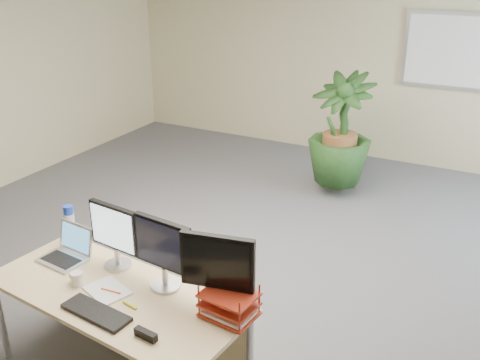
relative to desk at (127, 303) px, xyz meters
The scene contains 17 objects.
floor 1.09m from the desk, 84.47° to the left, with size 8.00×8.00×0.00m, color #4C4C51.
back_wall 5.02m from the desk, 88.94° to the left, with size 7.00×0.04×2.70m, color #C1B688.
whiteboard 5.18m from the desk, 75.27° to the left, with size 1.30×0.04×0.95m.
desk is the anchor object (origin of this frame).
floor_plant 3.52m from the desk, 84.87° to the left, with size 0.84×0.84×1.50m, color #163814.
monitor_left 0.48m from the desk, 139.49° to the left, with size 0.41×0.19×0.46m.
monitor_right 0.49m from the desk, 25.05° to the left, with size 0.43×0.20×0.48m.
monitor_dark 0.78m from the desk, ahead, with size 0.45×0.20×0.50m.
laptop 0.61m from the desk, behind, with size 0.34×0.31×0.23m.
keyboard 0.35m from the desk, 82.91° to the right, with size 0.46×0.15×0.03m, color black.
coffee_mug 0.36m from the desk, 154.80° to the right, with size 0.12×0.08×0.09m.
spiral_notebook 0.19m from the desk, 119.42° to the right, with size 0.28×0.21×0.01m, color white.
orange_pen 0.19m from the desk, 103.60° to the right, with size 0.01×0.01×0.15m, color #F5551B.
yellow_highlighter 0.28m from the desk, 44.29° to the right, with size 0.02×0.02×0.12m, color yellow.
water_bottle 0.81m from the desk, 159.07° to the left, with size 0.08×0.08×0.30m.
letter_tray 0.78m from the desk, ahead, with size 0.34×0.27×0.15m.
stapler 0.58m from the desk, 39.34° to the right, with size 0.15×0.04×0.05m, color black.
Camera 1 is at (1.92, -3.19, 2.64)m, focal length 40.00 mm.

